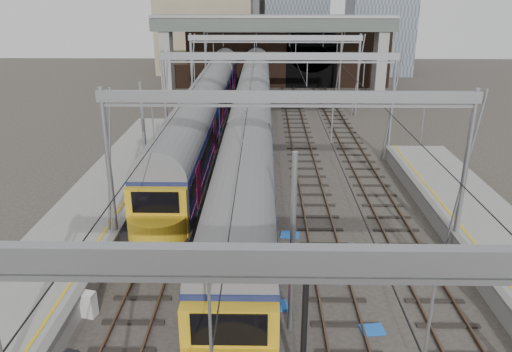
{
  "coord_description": "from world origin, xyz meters",
  "views": [
    {
      "loc": [
        -1.03,
        -13.6,
        12.01
      ],
      "look_at": [
        -1.45,
        11.96,
        2.4
      ],
      "focal_mm": 35.0,
      "sensor_mm": 36.0,
      "label": 1
    }
  ],
  "objects_px": {
    "train_main": "(254,96)",
    "relay_cabinet": "(89,304)",
    "train_second": "(212,96)",
    "signal_near_centre": "(305,308)"
  },
  "relations": [
    {
      "from": "train_main",
      "to": "train_second",
      "type": "height_order",
      "value": "train_main"
    },
    {
      "from": "train_second",
      "to": "relay_cabinet",
      "type": "height_order",
      "value": "train_second"
    },
    {
      "from": "train_second",
      "to": "relay_cabinet",
      "type": "distance_m",
      "value": 30.41
    },
    {
      "from": "signal_near_centre",
      "to": "relay_cabinet",
      "type": "distance_m",
      "value": 9.47
    },
    {
      "from": "train_main",
      "to": "relay_cabinet",
      "type": "height_order",
      "value": "train_main"
    },
    {
      "from": "relay_cabinet",
      "to": "train_main",
      "type": "bearing_deg",
      "value": 93.29
    },
    {
      "from": "relay_cabinet",
      "to": "signal_near_centre",
      "type": "bearing_deg",
      "value": -13.39
    },
    {
      "from": "relay_cabinet",
      "to": "train_second",
      "type": "bearing_deg",
      "value": 100.74
    },
    {
      "from": "train_second",
      "to": "train_main",
      "type": "bearing_deg",
      "value": -0.42
    },
    {
      "from": "train_main",
      "to": "relay_cabinet",
      "type": "xyz_separation_m",
      "value": [
        -5.8,
        -30.26,
        -2.09
      ]
    }
  ]
}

